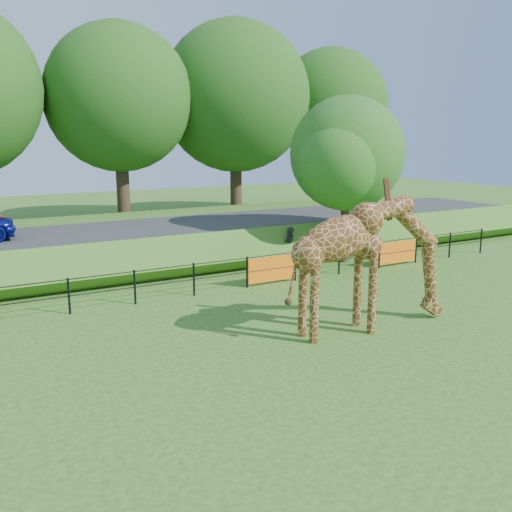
% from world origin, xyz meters
% --- Properties ---
extents(ground, '(90.00, 90.00, 0.00)m').
position_xyz_m(ground, '(0.00, 0.00, 0.00)').
color(ground, '#246118').
rests_on(ground, ground).
extents(giraffe, '(5.12, 1.31, 3.62)m').
position_xyz_m(giraffe, '(2.78, 2.59, 1.81)').
color(giraffe, '#552F11').
rests_on(giraffe, ground).
extents(perimeter_fence, '(28.07, 0.10, 1.10)m').
position_xyz_m(perimeter_fence, '(0.00, 8.00, 0.55)').
color(perimeter_fence, black).
rests_on(perimeter_fence, ground).
extents(embankment, '(40.00, 9.00, 1.30)m').
position_xyz_m(embankment, '(0.00, 15.50, 0.65)').
color(embankment, '#246118').
rests_on(embankment, ground).
extents(road, '(40.00, 5.00, 0.12)m').
position_xyz_m(road, '(0.00, 14.00, 1.36)').
color(road, '#2C2D2F').
rests_on(road, embankment).
extents(visitor, '(0.69, 0.58, 1.60)m').
position_xyz_m(visitor, '(5.09, 10.08, 0.80)').
color(visitor, black).
rests_on(visitor, ground).
extents(tree_east, '(5.40, 4.71, 6.76)m').
position_xyz_m(tree_east, '(7.60, 9.63, 4.28)').
color(tree_east, '#302115').
rests_on(tree_east, ground).
extents(bg_tree_line, '(37.30, 8.80, 11.82)m').
position_xyz_m(bg_tree_line, '(1.89, 22.00, 7.19)').
color(bg_tree_line, '#302115').
rests_on(bg_tree_line, ground).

